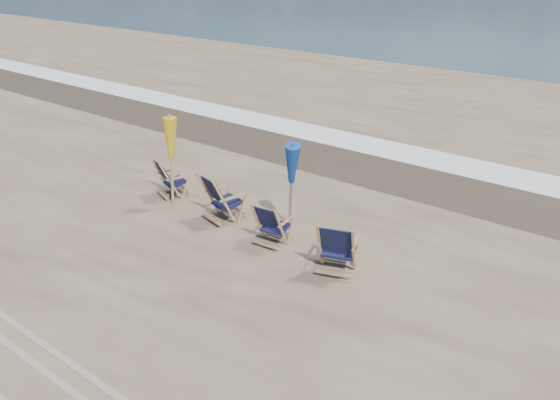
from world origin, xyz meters
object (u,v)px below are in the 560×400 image
(beach_chair_2, at_px, (280,229))
(beach_chair_3, at_px, (353,252))
(beach_chair_1, at_px, (224,203))
(beach_chair_0, at_px, (170,182))
(umbrella_yellow, at_px, (169,143))
(umbrella_blue, at_px, (291,162))

(beach_chair_2, xyz_separation_m, beach_chair_3, (1.55, -0.03, 0.07))
(beach_chair_1, bearing_deg, beach_chair_0, 7.57)
(beach_chair_0, distance_m, beach_chair_3, 4.81)
(beach_chair_0, relative_size, beach_chair_3, 0.88)
(beach_chair_3, bearing_deg, umbrella_yellow, -20.54)
(beach_chair_0, distance_m, beach_chair_2, 3.27)
(beach_chair_3, distance_m, umbrella_blue, 2.21)
(beach_chair_1, relative_size, umbrella_yellow, 0.54)
(umbrella_yellow, height_order, umbrella_blue, umbrella_yellow)
(beach_chair_1, distance_m, beach_chair_3, 3.00)
(beach_chair_1, height_order, beach_chair_3, beach_chair_1)
(umbrella_yellow, bearing_deg, beach_chair_2, -2.00)
(beach_chair_0, bearing_deg, beach_chair_2, -165.66)
(beach_chair_2, bearing_deg, beach_chair_3, 174.13)
(umbrella_blue, bearing_deg, beach_chair_1, -149.66)
(beach_chair_0, height_order, beach_chair_2, beach_chair_0)
(beach_chair_1, xyz_separation_m, umbrella_yellow, (-1.49, 0.04, 0.94))
(beach_chair_1, bearing_deg, beach_chair_2, -168.17)
(beach_chair_1, relative_size, beach_chair_3, 1.02)
(beach_chair_1, xyz_separation_m, umbrella_blue, (1.15, 0.67, 0.93))
(beach_chair_2, relative_size, umbrella_yellow, 0.46)
(beach_chair_2, bearing_deg, beach_chair_1, -7.46)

